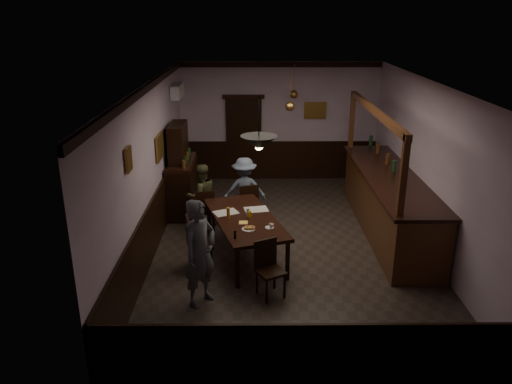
{
  "coord_description": "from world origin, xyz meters",
  "views": [
    {
      "loc": [
        -0.68,
        -8.5,
        4.16
      ],
      "look_at": [
        -0.62,
        -0.24,
        1.15
      ],
      "focal_mm": 35.0,
      "sensor_mm": 36.0,
      "label": 1
    }
  ],
  "objects_px": {
    "person_standing": "(200,253)",
    "sideboard": "(182,177)",
    "soda_can": "(250,215)",
    "chair_side": "(195,241)",
    "pendant_brass_far": "(294,94)",
    "chair_near": "(268,265)",
    "person_seated_right": "(244,190)",
    "coffee_cup": "(271,226)",
    "person_seated_left": "(202,196)",
    "chair_far_right": "(248,203)",
    "pendant_brass_mid": "(290,106)",
    "pendant_iron": "(259,143)",
    "bar_counter": "(388,202)",
    "chair_far_left": "(205,209)",
    "dining_table": "(245,221)"
  },
  "relations": [
    {
      "from": "soda_can",
      "to": "chair_side",
      "type": "bearing_deg",
      "value": -154.79
    },
    {
      "from": "person_standing",
      "to": "sideboard",
      "type": "distance_m",
      "value": 3.77
    },
    {
      "from": "chair_far_left",
      "to": "chair_side",
      "type": "height_order",
      "value": "chair_side"
    },
    {
      "from": "person_standing",
      "to": "chair_near",
      "type": "bearing_deg",
      "value": -40.11
    },
    {
      "from": "person_standing",
      "to": "person_seated_right",
      "type": "distance_m",
      "value": 3.18
    },
    {
      "from": "chair_near",
      "to": "bar_counter",
      "type": "distance_m",
      "value": 3.37
    },
    {
      "from": "person_seated_left",
      "to": "soda_can",
      "type": "height_order",
      "value": "person_seated_left"
    },
    {
      "from": "chair_side",
      "to": "pendant_iron",
      "type": "distance_m",
      "value": 2.09
    },
    {
      "from": "chair_side",
      "to": "pendant_brass_far",
      "type": "relative_size",
      "value": 1.17
    },
    {
      "from": "person_seated_right",
      "to": "pendant_iron",
      "type": "distance_m",
      "value": 2.88
    },
    {
      "from": "coffee_cup",
      "to": "dining_table",
      "type": "bearing_deg",
      "value": 116.13
    },
    {
      "from": "coffee_cup",
      "to": "pendant_iron",
      "type": "relative_size",
      "value": 0.1
    },
    {
      "from": "pendant_brass_far",
      "to": "chair_far_left",
      "type": "bearing_deg",
      "value": -125.6
    },
    {
      "from": "chair_near",
      "to": "person_seated_right",
      "type": "relative_size",
      "value": 0.65
    },
    {
      "from": "bar_counter",
      "to": "chair_far_right",
      "type": "bearing_deg",
      "value": 174.05
    },
    {
      "from": "coffee_cup",
      "to": "soda_can",
      "type": "xyz_separation_m",
      "value": [
        -0.36,
        0.45,
        0.01
      ]
    },
    {
      "from": "person_seated_left",
      "to": "soda_can",
      "type": "distance_m",
      "value": 1.69
    },
    {
      "from": "chair_far_right",
      "to": "soda_can",
      "type": "distance_m",
      "value": 1.42
    },
    {
      "from": "pendant_brass_mid",
      "to": "dining_table",
      "type": "bearing_deg",
      "value": -112.48
    },
    {
      "from": "chair_far_right",
      "to": "pendant_brass_far",
      "type": "distance_m",
      "value": 3.21
    },
    {
      "from": "chair_side",
      "to": "pendant_brass_far",
      "type": "height_order",
      "value": "pendant_brass_far"
    },
    {
      "from": "bar_counter",
      "to": "pendant_iron",
      "type": "height_order",
      "value": "pendant_iron"
    },
    {
      "from": "pendant_iron",
      "to": "pendant_brass_far",
      "type": "height_order",
      "value": "same"
    },
    {
      "from": "chair_near",
      "to": "person_seated_left",
      "type": "height_order",
      "value": "person_seated_left"
    },
    {
      "from": "chair_side",
      "to": "person_standing",
      "type": "height_order",
      "value": "person_standing"
    },
    {
      "from": "person_standing",
      "to": "pendant_brass_mid",
      "type": "relative_size",
      "value": 2.03
    },
    {
      "from": "chair_side",
      "to": "pendant_iron",
      "type": "bearing_deg",
      "value": -119.55
    },
    {
      "from": "person_standing",
      "to": "coffee_cup",
      "type": "height_order",
      "value": "person_standing"
    },
    {
      "from": "chair_side",
      "to": "pendant_brass_far",
      "type": "distance_m",
      "value": 4.99
    },
    {
      "from": "chair_far_left",
      "to": "pendant_iron",
      "type": "bearing_deg",
      "value": 104.17
    },
    {
      "from": "pendant_brass_mid",
      "to": "pendant_brass_far",
      "type": "height_order",
      "value": "same"
    },
    {
      "from": "person_seated_right",
      "to": "coffee_cup",
      "type": "height_order",
      "value": "person_seated_right"
    },
    {
      "from": "soda_can",
      "to": "sideboard",
      "type": "relative_size",
      "value": 0.06
    },
    {
      "from": "pendant_iron",
      "to": "pendant_brass_mid",
      "type": "height_order",
      "value": "same"
    },
    {
      "from": "chair_near",
      "to": "person_seated_left",
      "type": "bearing_deg",
      "value": 88.39
    },
    {
      "from": "chair_far_left",
      "to": "pendant_iron",
      "type": "distance_m",
      "value": 2.79
    },
    {
      "from": "chair_far_right",
      "to": "pendant_brass_far",
      "type": "bearing_deg",
      "value": -127.47
    },
    {
      "from": "soda_can",
      "to": "person_seated_right",
      "type": "bearing_deg",
      "value": 93.99
    },
    {
      "from": "person_standing",
      "to": "pendant_brass_mid",
      "type": "height_order",
      "value": "pendant_brass_mid"
    },
    {
      "from": "chair_far_right",
      "to": "pendant_brass_far",
      "type": "height_order",
      "value": "pendant_brass_far"
    },
    {
      "from": "chair_far_right",
      "to": "pendant_brass_far",
      "type": "xyz_separation_m",
      "value": [
        1.07,
        2.43,
        1.8
      ]
    },
    {
      "from": "dining_table",
      "to": "sideboard",
      "type": "relative_size",
      "value": 1.23
    },
    {
      "from": "chair_near",
      "to": "pendant_iron",
      "type": "xyz_separation_m",
      "value": [
        -0.14,
        0.51,
        1.8
      ]
    },
    {
      "from": "chair_far_right",
      "to": "chair_near",
      "type": "bearing_deg",
      "value": 83.51
    },
    {
      "from": "person_seated_right",
      "to": "coffee_cup",
      "type": "distance_m",
      "value": 2.15
    },
    {
      "from": "chair_far_left",
      "to": "chair_near",
      "type": "xyz_separation_m",
      "value": [
        1.19,
        -2.36,
        0.01
      ]
    },
    {
      "from": "soda_can",
      "to": "bar_counter",
      "type": "relative_size",
      "value": 0.03
    },
    {
      "from": "person_standing",
      "to": "pendant_brass_mid",
      "type": "distance_m",
      "value": 4.29
    },
    {
      "from": "chair_near",
      "to": "chair_side",
      "type": "relative_size",
      "value": 0.94
    },
    {
      "from": "coffee_cup",
      "to": "pendant_iron",
      "type": "bearing_deg",
      "value": -143.86
    }
  ]
}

